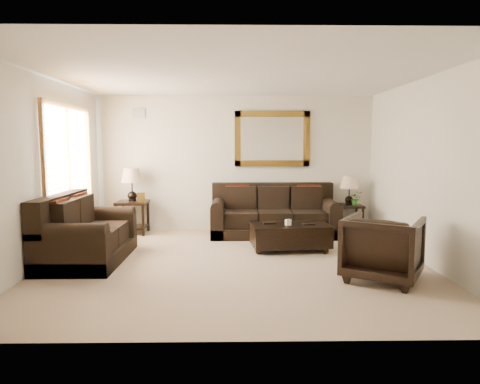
{
  "coord_description": "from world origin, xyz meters",
  "views": [
    {
      "loc": [
        -0.04,
        -6.1,
        1.73
      ],
      "look_at": [
        0.07,
        0.6,
        0.99
      ],
      "focal_mm": 32.0,
      "sensor_mm": 36.0,
      "label": 1
    }
  ],
  "objects_px": {
    "armchair": "(383,245)",
    "end_table_left": "(132,191)",
    "end_table_right": "(349,196)",
    "coffee_table": "(290,234)",
    "sofa": "(274,216)",
    "loveseat": "(84,237)"
  },
  "relations": [
    {
      "from": "armchair",
      "to": "end_table_left",
      "type": "bearing_deg",
      "value": -5.61
    },
    {
      "from": "end_table_right",
      "to": "coffee_table",
      "type": "height_order",
      "value": "end_table_right"
    },
    {
      "from": "sofa",
      "to": "loveseat",
      "type": "distance_m",
      "value": 3.53
    },
    {
      "from": "end_table_right",
      "to": "armchair",
      "type": "relative_size",
      "value": 1.22
    },
    {
      "from": "end_table_left",
      "to": "loveseat",
      "type": "bearing_deg",
      "value": -97.81
    },
    {
      "from": "sofa",
      "to": "end_table_left",
      "type": "bearing_deg",
      "value": 177.13
    },
    {
      "from": "loveseat",
      "to": "coffee_table",
      "type": "xyz_separation_m",
      "value": [
        3.17,
        0.6,
        -0.1
      ]
    },
    {
      "from": "end_table_left",
      "to": "coffee_table",
      "type": "height_order",
      "value": "end_table_left"
    },
    {
      "from": "sofa",
      "to": "coffee_table",
      "type": "height_order",
      "value": "sofa"
    },
    {
      "from": "sofa",
      "to": "armchair",
      "type": "relative_size",
      "value": 2.6
    },
    {
      "from": "loveseat",
      "to": "end_table_right",
      "type": "relative_size",
      "value": 1.58
    },
    {
      "from": "coffee_table",
      "to": "end_table_left",
      "type": "bearing_deg",
      "value": 148.51
    },
    {
      "from": "end_table_left",
      "to": "coffee_table",
      "type": "distance_m",
      "value": 3.26
    },
    {
      "from": "sofa",
      "to": "end_table_left",
      "type": "xyz_separation_m",
      "value": [
        -2.74,
        0.14,
        0.48
      ]
    },
    {
      "from": "loveseat",
      "to": "armchair",
      "type": "height_order",
      "value": "loveseat"
    },
    {
      "from": "sofa",
      "to": "coffee_table",
      "type": "xyz_separation_m",
      "value": [
        0.16,
        -1.24,
        -0.08
      ]
    },
    {
      "from": "loveseat",
      "to": "end_table_right",
      "type": "xyz_separation_m",
      "value": [
        4.51,
        2.02,
        0.36
      ]
    },
    {
      "from": "loveseat",
      "to": "armchair",
      "type": "bearing_deg",
      "value": -103.24
    },
    {
      "from": "armchair",
      "to": "coffee_table",
      "type": "bearing_deg",
      "value": -26.59
    },
    {
      "from": "end_table_left",
      "to": "sofa",
      "type": "bearing_deg",
      "value": -2.87
    },
    {
      "from": "loveseat",
      "to": "end_table_right",
      "type": "height_order",
      "value": "end_table_right"
    },
    {
      "from": "end_table_right",
      "to": "armchair",
      "type": "distance_m",
      "value": 3.03
    }
  ]
}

